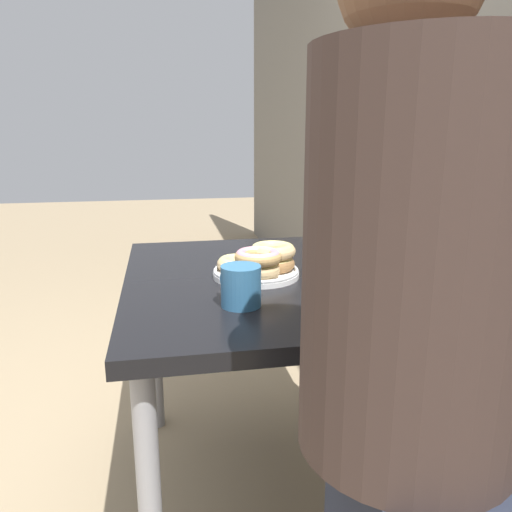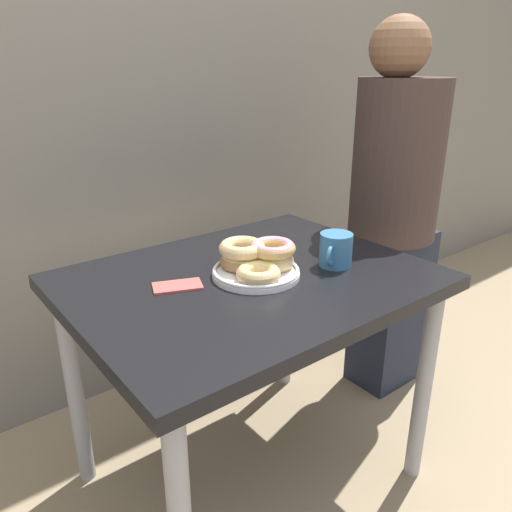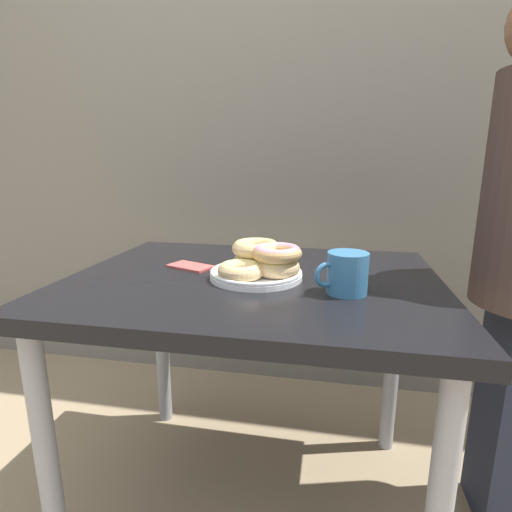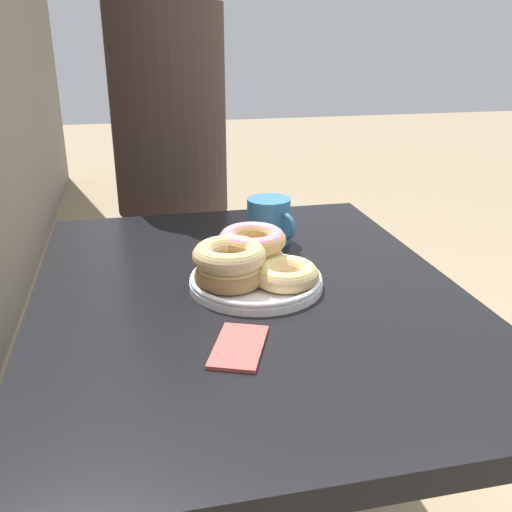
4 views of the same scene
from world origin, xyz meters
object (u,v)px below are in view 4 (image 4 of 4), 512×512
Objects in this scene: napkin at (239,346)px; person_figure at (171,177)px; donut_plate at (250,264)px; coffee_mug at (269,220)px; dining_table at (249,331)px.

person_figure is at bearing 1.47° from napkin.
coffee_mug is (0.22, -0.09, 0.01)m from donut_plate.
dining_table is 0.29m from coffee_mug.
donut_plate is at bearing 157.99° from coffee_mug.
person_figure is at bearing 6.12° from dining_table.
dining_table is 7.87× the size of coffee_mug.
coffee_mug is at bearing -21.96° from dining_table.
donut_plate is 2.16× the size of coffee_mug.
person_figure is (0.74, 0.08, 0.12)m from dining_table.
dining_table is 0.13m from donut_plate.
napkin reaches higher than dining_table.
person_figure reaches higher than napkin.
person_figure is at bearing 6.85° from donut_plate.
coffee_mug is 0.85× the size of napkin.
napkin is (-0.20, 0.06, 0.09)m from dining_table.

